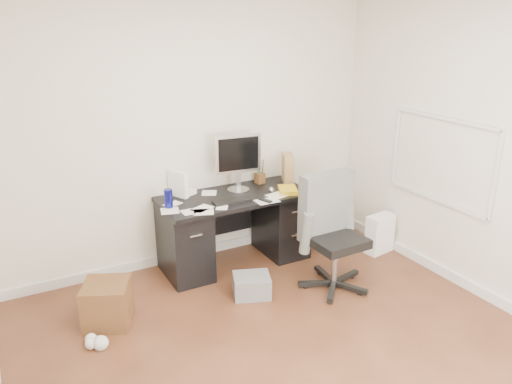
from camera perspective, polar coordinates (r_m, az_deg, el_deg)
ground at (r=3.97m, az=4.71°, el=-18.65°), size 4.00×4.00×0.00m
room_shell at (r=3.27m, az=5.71°, el=5.39°), size 4.02×4.02×2.71m
desk at (r=5.14m, az=-2.43°, el=-4.04°), size 1.50×0.70×0.75m
loose_papers at (r=4.88m, az=-4.32°, el=-0.91°), size 1.10×0.60×0.00m
lcd_monitor at (r=5.03m, az=-2.09°, el=3.36°), size 0.50×0.32×0.60m
keyboard at (r=4.83m, az=-2.76°, el=-1.01°), size 0.38×0.14×0.02m
computer_mouse at (r=5.08m, az=1.76°, el=0.27°), size 0.06×0.06×0.06m
travel_mug at (r=4.73m, az=-9.97°, el=-0.74°), size 0.08×0.08×0.18m
white_binder at (r=4.99m, az=-8.91°, el=0.93°), size 0.20×0.25×0.26m
magazine_file at (r=5.36m, az=3.65°, el=2.69°), size 0.23×0.29×0.31m
pen_cup at (r=5.33m, az=0.45°, el=2.39°), size 0.13×0.13×0.26m
yellow_book at (r=5.10m, az=3.74°, el=0.24°), size 0.27×0.30×0.04m
paper_remote at (r=4.84m, az=1.27°, el=-0.94°), size 0.23×0.19×0.02m
office_chair at (r=4.67m, az=9.17°, el=-4.81°), size 0.63×0.63×1.09m
pc_tower at (r=5.86m, az=8.38°, el=-3.05°), size 0.31×0.48×0.45m
shopping_bag at (r=5.60m, az=13.96°, el=-4.65°), size 0.35×0.27×0.43m
wicker_basket at (r=4.44m, az=-16.64°, el=-12.10°), size 0.49×0.49×0.37m
desk_printer at (r=4.68m, az=-0.50°, el=-10.63°), size 0.41×0.38×0.20m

